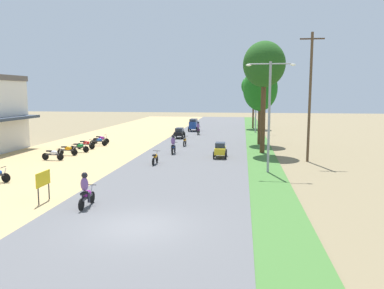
# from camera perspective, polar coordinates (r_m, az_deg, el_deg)

# --- Properties ---
(ground_plane) EXTENTS (180.00, 180.00, 0.00)m
(ground_plane) POSITION_cam_1_polar(r_m,az_deg,el_deg) (15.66, -8.19, -12.24)
(ground_plane) COLOR #7A6B4C
(road_strip) EXTENTS (9.00, 140.00, 0.08)m
(road_strip) POSITION_cam_1_polar(r_m,az_deg,el_deg) (15.65, -8.19, -12.10)
(road_strip) COLOR #565659
(road_strip) RESTS_ON ground
(median_strip) EXTENTS (2.40, 140.00, 0.06)m
(median_strip) POSITION_cam_1_polar(r_m,az_deg,el_deg) (15.21, 13.54, -12.88)
(median_strip) COLOR #3D6B2D
(median_strip) RESTS_ON ground
(parked_motorbike_second) EXTENTS (1.80, 0.54, 0.94)m
(parked_motorbike_second) POSITION_cam_1_polar(r_m,az_deg,el_deg) (32.06, -19.92, -1.33)
(parked_motorbike_second) COLOR black
(parked_motorbike_second) RESTS_ON dirt_shoulder
(parked_motorbike_third) EXTENTS (1.80, 0.54, 0.94)m
(parked_motorbike_third) POSITION_cam_1_polar(r_m,az_deg,el_deg) (34.11, -17.96, -0.73)
(parked_motorbike_third) COLOR black
(parked_motorbike_third) RESTS_ON dirt_shoulder
(parked_motorbike_fourth) EXTENTS (1.80, 0.54, 0.94)m
(parked_motorbike_fourth) POSITION_cam_1_polar(r_m,az_deg,el_deg) (35.62, -16.34, -0.32)
(parked_motorbike_fourth) COLOR black
(parked_motorbike_fourth) RESTS_ON dirt_shoulder
(parked_motorbike_fifth) EXTENTS (1.80, 0.54, 0.94)m
(parked_motorbike_fifth) POSITION_cam_1_polar(r_m,az_deg,el_deg) (37.47, -15.47, 0.09)
(parked_motorbike_fifth) COLOR black
(parked_motorbike_fifth) RESTS_ON dirt_shoulder
(parked_motorbike_sixth) EXTENTS (1.80, 0.54, 0.94)m
(parked_motorbike_sixth) POSITION_cam_1_polar(r_m,az_deg,el_deg) (39.48, -13.65, 0.53)
(parked_motorbike_sixth) COLOR black
(parked_motorbike_sixth) RESTS_ON dirt_shoulder
(parked_motorbike_seventh) EXTENTS (1.80, 0.54, 0.94)m
(parked_motorbike_seventh) POSITION_cam_1_polar(r_m,az_deg,el_deg) (41.09, -13.33, 0.81)
(parked_motorbike_seventh) COLOR black
(parked_motorbike_seventh) RESTS_ON dirt_shoulder
(street_signboard) EXTENTS (0.06, 1.30, 1.50)m
(street_signboard) POSITION_cam_1_polar(r_m,az_deg,el_deg) (19.93, -21.20, -5.04)
(street_signboard) COLOR #262628
(street_signboard) RESTS_ON dirt_shoulder
(median_tree_nearest) EXTENTS (3.63, 3.63, 9.65)m
(median_tree_nearest) POSITION_cam_1_polar(r_m,az_deg,el_deg) (34.23, 10.65, 11.46)
(median_tree_nearest) COLOR #4C351E
(median_tree_nearest) RESTS_ON median_strip
(median_tree_second) EXTENTS (3.46, 3.46, 7.92)m
(median_tree_second) POSITION_cam_1_polar(r_m,az_deg,el_deg) (39.88, 10.08, 8.11)
(median_tree_second) COLOR #4C351E
(median_tree_second) RESTS_ON median_strip
(median_tree_third) EXTENTS (3.64, 3.64, 7.96)m
(median_tree_third) POSITION_cam_1_polar(r_m,az_deg,el_deg) (57.90, 9.14, 8.55)
(median_tree_third) COLOR #4C351E
(median_tree_third) RESTS_ON median_strip
(streetlamp_near) EXTENTS (3.16, 0.20, 7.25)m
(streetlamp_near) POSITION_cam_1_polar(r_m,az_deg,el_deg) (25.72, 11.40, 5.20)
(streetlamp_near) COLOR gray
(streetlamp_near) RESTS_ON median_strip
(streetlamp_mid) EXTENTS (3.16, 0.20, 7.24)m
(streetlamp_mid) POSITION_cam_1_polar(r_m,az_deg,el_deg) (51.64, 9.47, 6.41)
(streetlamp_mid) COLOR gray
(streetlamp_mid) RESTS_ON median_strip
(streetlamp_far) EXTENTS (3.16, 0.20, 7.69)m
(streetlamp_far) POSITION_cam_1_polar(r_m,az_deg,el_deg) (65.02, 9.08, 6.86)
(streetlamp_far) COLOR gray
(streetlamp_far) RESTS_ON median_strip
(utility_pole_near) EXTENTS (1.80, 0.20, 9.82)m
(utility_pole_near) POSITION_cam_1_polar(r_m,az_deg,el_deg) (30.84, 17.09, 6.95)
(utility_pole_near) COLOR brown
(utility_pole_near) RESTS_ON ground
(car_hatchback_yellow) EXTENTS (1.04, 2.00, 1.23)m
(car_hatchback_yellow) POSITION_cam_1_polar(r_m,az_deg,el_deg) (31.31, 4.21, -0.73)
(car_hatchback_yellow) COLOR gold
(car_hatchback_yellow) RESTS_ON road_strip
(car_sedan_black) EXTENTS (1.10, 2.26, 1.19)m
(car_sedan_black) POSITION_cam_1_polar(r_m,az_deg,el_deg) (44.74, -1.90, 1.80)
(car_sedan_black) COLOR black
(car_sedan_black) RESTS_ON road_strip
(car_van_blue) EXTENTS (1.19, 2.41, 1.67)m
(car_van_blue) POSITION_cam_1_polar(r_m,az_deg,el_deg) (52.97, 0.22, 3.03)
(car_van_blue) COLOR navy
(car_van_blue) RESTS_ON road_strip
(motorbike_foreground_rider) EXTENTS (0.54, 1.80, 1.66)m
(motorbike_foreground_rider) POSITION_cam_1_polar(r_m,az_deg,el_deg) (18.41, -15.45, -6.63)
(motorbike_foreground_rider) COLOR black
(motorbike_foreground_rider) RESTS_ON road_strip
(motorbike_ahead_second) EXTENTS (0.54, 1.80, 0.94)m
(motorbike_ahead_second) POSITION_cam_1_polar(r_m,az_deg,el_deg) (28.55, -5.48, -1.92)
(motorbike_ahead_second) COLOR black
(motorbike_ahead_second) RESTS_ON road_strip
(motorbike_ahead_third) EXTENTS (0.54, 1.80, 1.66)m
(motorbike_ahead_third) POSITION_cam_1_polar(r_m,az_deg,el_deg) (33.24, -2.78, -0.04)
(motorbike_ahead_third) COLOR black
(motorbike_ahead_third) RESTS_ON road_strip
(motorbike_ahead_fourth) EXTENTS (0.54, 1.80, 0.94)m
(motorbike_ahead_fourth) POSITION_cam_1_polar(r_m,az_deg,el_deg) (38.22, -1.08, 0.55)
(motorbike_ahead_fourth) COLOR black
(motorbike_ahead_fourth) RESTS_ON road_strip
(motorbike_ahead_fifth) EXTENTS (0.54, 1.80, 1.66)m
(motorbike_ahead_fifth) POSITION_cam_1_polar(r_m,az_deg,el_deg) (48.48, 0.95, 2.39)
(motorbike_ahead_fifth) COLOR black
(motorbike_ahead_fifth) RESTS_ON road_strip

